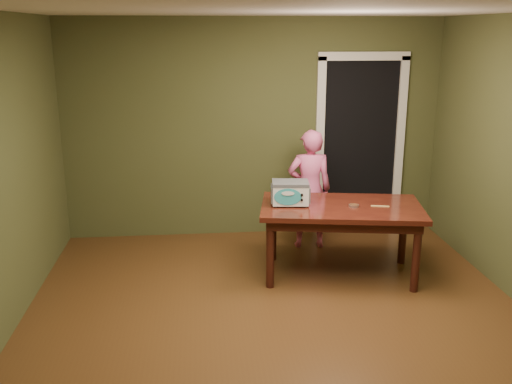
% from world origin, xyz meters
% --- Properties ---
extents(floor, '(5.00, 5.00, 0.00)m').
position_xyz_m(floor, '(0.00, 0.00, 0.00)').
color(floor, '#4F3016').
rests_on(floor, ground).
extents(room_shell, '(4.52, 5.02, 2.61)m').
position_xyz_m(room_shell, '(0.00, 0.00, 1.71)').
color(room_shell, '#464C28').
rests_on(room_shell, ground).
extents(doorway, '(1.10, 0.66, 2.25)m').
position_xyz_m(doorway, '(1.30, 2.78, 1.06)').
color(doorway, black).
rests_on(doorway, ground).
extents(dining_table, '(1.73, 1.15, 0.75)m').
position_xyz_m(dining_table, '(0.75, 1.13, 0.65)').
color(dining_table, '#36120C').
rests_on(dining_table, floor).
extents(toy_oven, '(0.41, 0.30, 0.24)m').
position_xyz_m(toy_oven, '(0.24, 1.21, 0.88)').
color(toy_oven, '#4C4F54').
rests_on(toy_oven, dining_table).
extents(baking_pan, '(0.10, 0.10, 0.02)m').
position_xyz_m(baking_pan, '(0.87, 1.07, 0.76)').
color(baking_pan, silver).
rests_on(baking_pan, dining_table).
extents(spatula, '(0.18, 0.07, 0.01)m').
position_xyz_m(spatula, '(1.13, 1.05, 0.75)').
color(spatula, tan).
rests_on(spatula, dining_table).
extents(child, '(0.52, 0.35, 1.38)m').
position_xyz_m(child, '(0.59, 1.96, 0.69)').
color(child, pink).
rests_on(child, floor).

